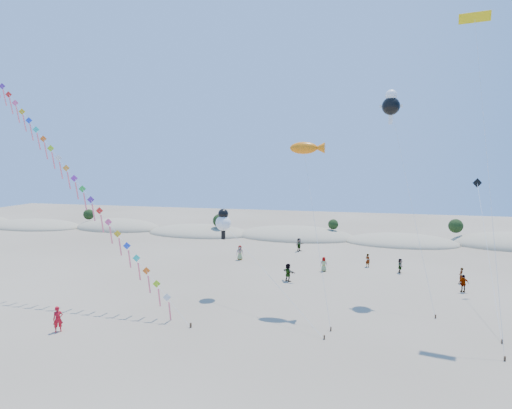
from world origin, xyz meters
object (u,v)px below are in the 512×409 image
object	(u,v)px
kite_train	(59,160)
fish_kite	(307,148)
parafoil_kite	(475,24)
flyer_foreground	(58,319)

from	to	relation	value
kite_train	fish_kite	size ratio (longest dim) A/B	1.98
kite_train	parafoil_kite	world-z (taller)	kite_train
kite_train	flyer_foreground	distance (m)	14.73
parafoil_kite	flyer_foreground	xyz separation A→B (m)	(-28.81, -9.71, -21.26)
kite_train	parafoil_kite	xyz separation A→B (m)	(34.14, 1.98, 9.91)
fish_kite	parafoil_kite	world-z (taller)	parafoil_kite
parafoil_kite	flyer_foreground	distance (m)	37.10
fish_kite	kite_train	bearing A→B (deg)	-173.55
fish_kite	parafoil_kite	distance (m)	15.11
flyer_foreground	fish_kite	bearing A→B (deg)	-10.89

